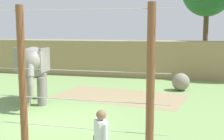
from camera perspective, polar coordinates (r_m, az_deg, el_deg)
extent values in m
plane|color=#759956|center=(11.16, -10.96, -9.88)|extent=(120.00, 120.00, 0.00)
cube|color=#937F5B|center=(14.99, 1.52, -5.11)|extent=(6.89, 4.40, 0.01)
cube|color=#997F56|center=(21.56, 1.61, 2.34)|extent=(36.00, 1.80, 2.57)
cylinder|color=gray|center=(13.48, -13.48, -4.08)|extent=(0.40, 0.40, 1.26)
cylinder|color=gray|center=(13.54, -16.42, -4.14)|extent=(0.40, 0.40, 1.26)
cylinder|color=gray|center=(14.74, -13.25, -3.05)|extent=(0.40, 0.40, 1.26)
cylinder|color=gray|center=(14.79, -15.94, -3.11)|extent=(0.40, 0.40, 1.26)
ellipsoid|color=gray|center=(13.95, -14.95, 1.43)|extent=(2.12, 2.65, 1.44)
ellipsoid|color=gray|center=(12.46, -15.47, 1.84)|extent=(1.27, 1.22, 1.04)
cube|color=gray|center=(12.52, -12.97, 1.95)|extent=(0.10, 0.81, 0.99)
cube|color=gray|center=(12.61, -17.88, 1.81)|extent=(0.67, 0.59, 0.99)
cylinder|color=gray|center=(12.12, -15.55, -0.10)|extent=(0.44, 0.52, 0.56)
cylinder|color=gray|center=(12.08, -15.52, -2.03)|extent=(0.35, 0.39, 0.53)
cylinder|color=gray|center=(12.08, -15.48, -3.83)|extent=(0.24, 0.24, 0.50)
cylinder|color=gray|center=(15.25, -14.59, 1.64)|extent=(0.20, 0.29, 0.72)
sphere|color=gray|center=(16.73, 13.20, -2.25)|extent=(0.98, 0.98, 0.98)
cylinder|color=brown|center=(8.53, -17.02, -1.62)|extent=(0.21, 0.21, 4.04)
cylinder|color=brown|center=(7.39, 7.48, -2.78)|extent=(0.21, 0.21, 4.04)
cylinder|color=#B7B7BC|center=(8.92, -17.64, -9.79)|extent=(8.46, 0.02, 0.02)
cylinder|color=#B7B7BC|center=(8.72, -17.85, -4.85)|extent=(8.46, 0.02, 0.02)
cylinder|color=#B7B7BC|center=(8.58, -18.08, 0.30)|extent=(8.46, 0.02, 0.02)
cylinder|color=#B7B7BC|center=(8.52, -18.30, 5.56)|extent=(8.46, 0.02, 0.02)
cylinder|color=#B7B7BC|center=(8.53, -18.54, 10.85)|extent=(8.46, 0.02, 0.02)
cube|color=silver|center=(6.51, -2.10, -12.07)|extent=(0.39, 0.42, 0.56)
sphere|color=#846047|center=(6.38, -2.11, -8.69)|extent=(0.22, 0.22, 0.22)
cylinder|color=silver|center=(6.30, -1.32, -12.76)|extent=(0.13, 0.13, 0.54)
cylinder|color=silver|center=(6.72, -2.82, -11.42)|extent=(0.13, 0.13, 0.54)
cube|color=black|center=(6.79, -3.52, -13.19)|extent=(0.05, 0.07, 0.14)
cylinder|color=brown|center=(27.38, 17.65, 5.62)|extent=(0.44, 0.44, 4.92)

